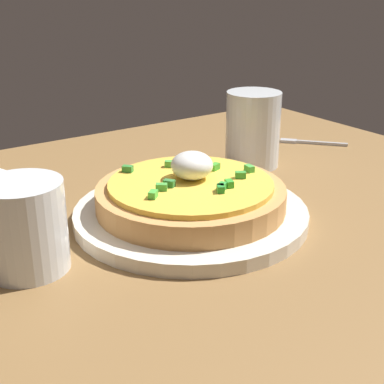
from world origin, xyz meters
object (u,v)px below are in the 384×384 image
object	(u,v)px
cup_near	(253,133)
cup_far	(25,231)
pizza	(192,193)
fork	(308,142)
plate	(192,213)

from	to	relation	value
cup_near	cup_far	distance (cm)	41.41
cup_near	pizza	bearing A→B (deg)	-149.09
cup_far	fork	bearing A→B (deg)	15.25
plate	pizza	distance (cm)	2.61
plate	pizza	xyz separation A→B (cm)	(0.03, 0.04, 2.60)
plate	cup_far	bearing A→B (deg)	-179.17
fork	cup_far	bearing A→B (deg)	63.78
cup_far	pizza	bearing A→B (deg)	0.94
cup_near	fork	xyz separation A→B (cm)	(15.62, 3.19, -4.96)
pizza	cup_near	distance (cm)	22.55
cup_far	fork	world-z (taller)	cup_far
pizza	fork	bearing A→B (deg)	22.89
pizza	fork	distance (cm)	38.02
plate	fork	world-z (taller)	plate
plate	fork	distance (cm)	37.93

